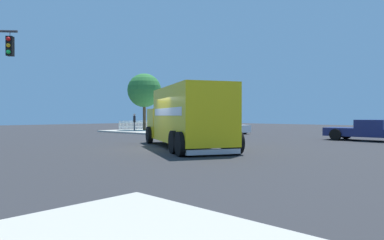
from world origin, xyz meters
name	(u,v)px	position (x,y,z in m)	size (l,w,h in m)	color
ground_plane	(164,149)	(0.00, 0.00, 0.00)	(100.00, 100.00, 0.00)	#2B2B2D
sidewalk_corner_near	(173,131)	(-12.73, -12.73, 0.07)	(10.95, 10.95, 0.14)	#B2ADA0
delivery_truck	(187,117)	(-0.93, 0.67, 1.57)	(6.25, 8.47, 3.04)	yellow
pickup_navy	(369,130)	(-12.63, 5.83, 0.73)	(2.27, 5.21, 1.38)	navy
sedan_white	(226,127)	(-13.48, -6.52, 0.63)	(2.27, 4.41, 1.31)	white
pedestrian_near_corner	(134,121)	(-9.50, -14.97, 1.11)	(0.39, 0.42, 1.70)	#4C4C51
picket_fence_run	(141,125)	(-12.73, -17.96, 0.62)	(6.04, 0.05, 0.95)	white
shade_tree_near	(144,91)	(-11.27, -15.60, 4.28)	(3.54, 3.54, 5.93)	brown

